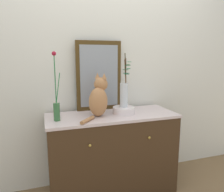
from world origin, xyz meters
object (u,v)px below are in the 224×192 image
object	(u,v)px
vase_slim_green	(56,105)
candle_pillar	(56,110)
mirror_leaning	(99,76)
vase_glass_clear	(124,92)
cat_sitting	(99,98)
sideboard	(112,153)
bowl_porcelain	(124,110)

from	to	relation	value
vase_slim_green	candle_pillar	bearing A→B (deg)	88.74
mirror_leaning	candle_pillar	xyz separation A→B (m)	(-0.45, -0.15, -0.29)
mirror_leaning	vase_glass_clear	bearing A→B (deg)	-51.39
mirror_leaning	vase_glass_clear	xyz separation A→B (m)	(0.19, -0.24, -0.14)
candle_pillar	cat_sitting	bearing A→B (deg)	-13.04
vase_glass_clear	vase_slim_green	bearing A→B (deg)	-176.85
sideboard	bowl_porcelain	size ratio (longest dim) A/B	5.81
mirror_leaning	vase_slim_green	xyz separation A→B (m)	(-0.45, -0.27, -0.22)
mirror_leaning	vase_slim_green	size ratio (longest dim) A/B	1.19
sideboard	vase_glass_clear	size ratio (longest dim) A/B	2.42
sideboard	vase_glass_clear	world-z (taller)	vase_glass_clear
vase_glass_clear	candle_pillar	distance (m)	0.66
candle_pillar	sideboard	bearing A→B (deg)	-8.45
mirror_leaning	candle_pillar	bearing A→B (deg)	-161.86
sideboard	vase_glass_clear	xyz separation A→B (m)	(0.12, -0.01, 0.62)
mirror_leaning	vase_slim_green	world-z (taller)	mirror_leaning
candle_pillar	vase_glass_clear	bearing A→B (deg)	-7.91
cat_sitting	bowl_porcelain	distance (m)	0.29
mirror_leaning	bowl_porcelain	xyz separation A→B (m)	(0.19, -0.23, -0.32)
mirror_leaning	candle_pillar	world-z (taller)	mirror_leaning
bowl_porcelain	vase_glass_clear	size ratio (longest dim) A/B	0.42
mirror_leaning	vase_glass_clear	distance (m)	0.33
vase_glass_clear	candle_pillar	world-z (taller)	vase_glass_clear
sideboard	mirror_leaning	xyz separation A→B (m)	(-0.07, 0.22, 0.76)
vase_slim_green	sideboard	bearing A→B (deg)	5.16
cat_sitting	vase_slim_green	xyz separation A→B (m)	(-0.38, -0.04, -0.03)
vase_slim_green	bowl_porcelain	size ratio (longest dim) A/B	2.75
sideboard	vase_glass_clear	bearing A→B (deg)	-5.57
vase_slim_green	candle_pillar	size ratio (longest dim) A/B	3.99
sideboard	cat_sitting	xyz separation A→B (m)	(-0.13, -0.01, 0.57)
mirror_leaning	cat_sitting	xyz separation A→B (m)	(-0.07, -0.24, -0.19)
mirror_leaning	candle_pillar	distance (m)	0.55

